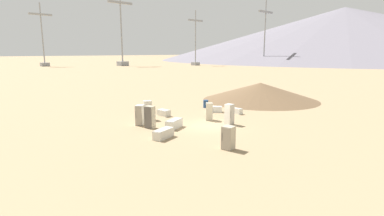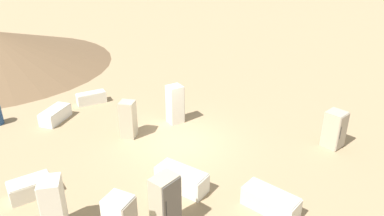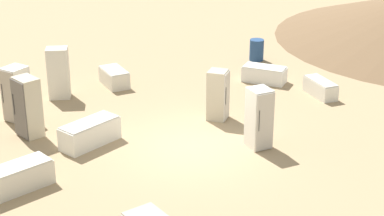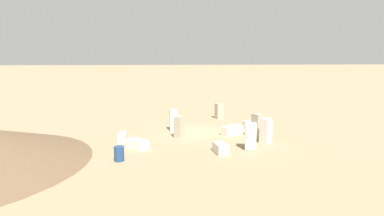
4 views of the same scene
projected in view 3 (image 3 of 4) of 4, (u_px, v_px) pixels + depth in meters
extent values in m
plane|color=#9E8460|center=(191.00, 147.00, 19.44)|extent=(1000.00, 1000.00, 0.00)
cube|color=beige|center=(17.00, 178.00, 16.90)|extent=(1.99, 1.24, 0.67)
cube|color=beige|center=(16.00, 166.00, 16.77)|extent=(1.91, 1.19, 0.04)
cube|color=#B2A88E|center=(218.00, 95.00, 21.12)|extent=(0.86, 0.86, 1.69)
cube|color=#BCB7AD|center=(227.00, 96.00, 21.03)|extent=(0.44, 0.45, 1.62)
cylinder|color=#2D2D2D|center=(226.00, 96.00, 20.80)|extent=(0.02, 0.02, 0.59)
cube|color=beige|center=(114.00, 78.00, 24.29)|extent=(0.78, 1.42, 0.60)
cube|color=beige|center=(114.00, 70.00, 24.17)|extent=(0.74, 1.37, 0.04)
cube|color=white|center=(264.00, 75.00, 24.64)|extent=(1.62, 1.72, 0.59)
cube|color=silver|center=(265.00, 67.00, 24.52)|extent=(1.56, 1.65, 0.04)
cube|color=silver|center=(17.00, 94.00, 21.04)|extent=(0.95, 0.93, 1.83)
cube|color=gray|center=(8.00, 97.00, 20.75)|extent=(0.37, 0.56, 1.75)
cylinder|color=#2D2D2D|center=(2.00, 93.00, 20.80)|extent=(0.02, 0.02, 0.64)
cube|color=#B2A88E|center=(28.00, 107.00, 19.84)|extent=(0.78, 0.93, 1.92)
cube|color=#56514C|center=(19.00, 110.00, 19.64)|extent=(0.26, 0.74, 1.84)
cylinder|color=#2D2D2D|center=(14.00, 105.00, 19.78)|extent=(0.02, 0.02, 0.67)
cube|color=silver|center=(259.00, 118.00, 19.12)|extent=(0.62, 0.66, 1.86)
cube|color=#BCB7AD|center=(265.00, 122.00, 18.82)|extent=(0.59, 0.05, 1.78)
cylinder|color=#2D2D2D|center=(259.00, 121.00, 18.68)|extent=(0.02, 0.02, 0.65)
cube|color=silver|center=(320.00, 88.00, 23.30)|extent=(0.68, 1.54, 0.56)
cube|color=beige|center=(321.00, 81.00, 23.18)|extent=(0.66, 1.48, 0.04)
cube|color=beige|center=(58.00, 73.00, 22.88)|extent=(0.91, 0.82, 1.86)
cube|color=silver|center=(59.00, 70.00, 23.18)|extent=(0.68, 0.29, 1.78)
cylinder|color=#2D2D2D|center=(67.00, 67.00, 23.19)|extent=(0.02, 0.02, 0.65)
cube|color=silver|center=(90.00, 134.00, 19.46)|extent=(2.03, 1.44, 0.71)
cube|color=#BCB7AD|center=(89.00, 122.00, 19.32)|extent=(1.95, 1.38, 0.04)
cylinder|color=navy|center=(257.00, 50.00, 27.08)|extent=(0.60, 0.60, 0.90)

